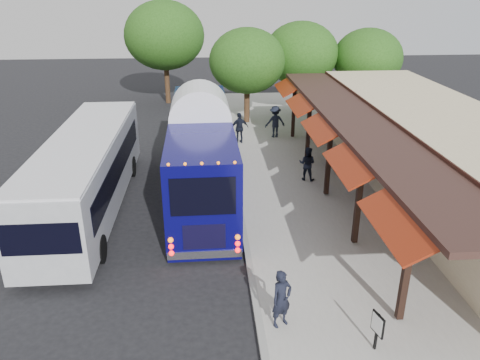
# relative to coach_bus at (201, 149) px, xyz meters

# --- Properties ---
(ground) EXTENTS (90.00, 90.00, 0.00)m
(ground) POSITION_rel_coach_bus_xyz_m (1.45, -5.04, -2.01)
(ground) COLOR black
(ground) RESTS_ON ground
(sidewalk) EXTENTS (10.00, 40.00, 0.15)m
(sidewalk) POSITION_rel_coach_bus_xyz_m (6.45, -1.04, -1.93)
(sidewalk) COLOR #9E9B93
(sidewalk) RESTS_ON ground
(curb) EXTENTS (0.20, 40.00, 0.16)m
(curb) POSITION_rel_coach_bus_xyz_m (1.50, -1.04, -1.93)
(curb) COLOR gray
(curb) RESTS_ON ground
(station_shelter) EXTENTS (8.15, 20.00, 3.60)m
(station_shelter) POSITION_rel_coach_bus_xyz_m (9.83, -1.04, -0.16)
(station_shelter) COLOR tan
(station_shelter) RESTS_ON ground
(coach_bus) EXTENTS (2.61, 11.75, 3.74)m
(coach_bus) POSITION_rel_coach_bus_xyz_m (0.00, 0.00, 0.00)
(coach_bus) COLOR #090752
(coach_bus) RESTS_ON ground
(city_bus) EXTENTS (2.57, 11.44, 3.07)m
(city_bus) POSITION_rel_coach_bus_xyz_m (-4.48, -1.33, -0.31)
(city_bus) COLOR #9A9DA2
(city_bus) RESTS_ON ground
(ped_a) EXTENTS (0.71, 0.63, 1.63)m
(ped_a) POSITION_rel_coach_bus_xyz_m (2.05, -8.97, -1.04)
(ped_a) COLOR black
(ped_a) RESTS_ON sidewalk
(ped_b) EXTENTS (0.93, 0.85, 1.56)m
(ped_b) POSITION_rel_coach_bus_xyz_m (4.75, 0.71, -1.08)
(ped_b) COLOR black
(ped_b) RESTS_ON sidewalk
(ped_c) EXTENTS (1.07, 0.62, 1.72)m
(ped_c) POSITION_rel_coach_bus_xyz_m (2.09, 6.25, -1.00)
(ped_c) COLOR black
(ped_c) RESTS_ON sidewalk
(ped_d) EXTENTS (1.29, 0.88, 1.83)m
(ped_d) POSITION_rel_coach_bus_xyz_m (4.22, 7.20, -0.94)
(ped_d) COLOR black
(ped_d) RESTS_ON sidewalk
(sign_board) EXTENTS (0.17, 0.47, 1.04)m
(sign_board) POSITION_rel_coach_bus_xyz_m (4.22, -10.04, -1.15)
(sign_board) COLOR black
(sign_board) RESTS_ON sidewalk
(tree_left) EXTENTS (4.71, 4.71, 6.03)m
(tree_left) POSITION_rel_coach_bus_xyz_m (2.87, 10.53, 2.01)
(tree_left) COLOR #382314
(tree_left) RESTS_ON ground
(tree_mid) EXTENTS (4.87, 4.87, 6.24)m
(tree_mid) POSITION_rel_coach_bus_xyz_m (6.60, 12.40, 2.15)
(tree_mid) COLOR #382314
(tree_mid) RESTS_ON ground
(tree_right) EXTENTS (4.54, 4.54, 5.81)m
(tree_right) POSITION_rel_coach_bus_xyz_m (10.99, 12.01, 1.86)
(tree_right) COLOR #382314
(tree_right) RESTS_ON ground
(tree_far) EXTENTS (5.79, 5.79, 7.41)m
(tree_far) POSITION_rel_coach_bus_xyz_m (-2.60, 16.75, 2.94)
(tree_far) COLOR #382314
(tree_far) RESTS_ON ground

